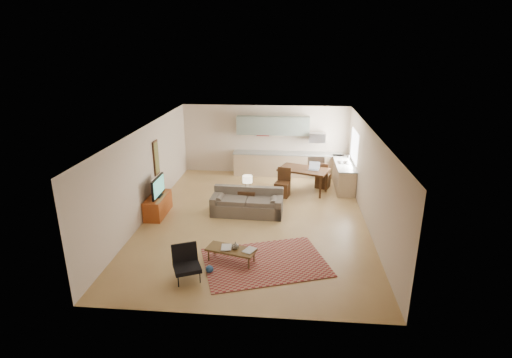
# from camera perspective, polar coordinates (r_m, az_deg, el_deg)

# --- Properties ---
(room) EXTENTS (9.00, 9.00, 9.00)m
(room) POSITION_cam_1_polar(r_m,az_deg,el_deg) (11.51, -0.13, 0.45)
(room) COLOR #A6804A
(room) RESTS_ON ground
(kitchen_counter_back) EXTENTS (4.26, 0.64, 0.92)m
(kitchen_counter_back) POSITION_cam_1_polar(r_m,az_deg,el_deg) (15.72, 4.52, 2.13)
(kitchen_counter_back) COLOR tan
(kitchen_counter_back) RESTS_ON ground
(kitchen_counter_right) EXTENTS (0.64, 2.26, 0.92)m
(kitchen_counter_right) POSITION_cam_1_polar(r_m,az_deg,el_deg) (14.73, 12.38, 0.55)
(kitchen_counter_right) COLOR tan
(kitchen_counter_right) RESTS_ON ground
(kitchen_range) EXTENTS (0.62, 0.62, 0.90)m
(kitchen_range) POSITION_cam_1_polar(r_m,az_deg,el_deg) (15.76, 8.53, 1.98)
(kitchen_range) COLOR #A5A8AD
(kitchen_range) RESTS_ON ground
(kitchen_microwave) EXTENTS (0.62, 0.40, 0.35)m
(kitchen_microwave) POSITION_cam_1_polar(r_m,az_deg,el_deg) (15.49, 8.72, 5.89)
(kitchen_microwave) COLOR #A5A8AD
(kitchen_microwave) RESTS_ON room
(upper_cabinets) EXTENTS (2.80, 0.34, 0.70)m
(upper_cabinets) POSITION_cam_1_polar(r_m,az_deg,el_deg) (15.52, 2.44, 7.62)
(upper_cabinets) COLOR gray
(upper_cabinets) RESTS_ON room
(window_right) EXTENTS (0.02, 1.40, 1.05)m
(window_right) POSITION_cam_1_polar(r_m,az_deg,el_deg) (14.47, 13.86, 4.61)
(window_right) COLOR white
(window_right) RESTS_ON room
(wall_art_left) EXTENTS (0.06, 0.42, 1.10)m
(wall_art_left) POSITION_cam_1_polar(r_m,az_deg,el_deg) (12.97, -14.05, 2.94)
(wall_art_left) COLOR olive
(wall_art_left) RESTS_ON room
(triptych) EXTENTS (1.70, 0.04, 0.50)m
(triptych) POSITION_cam_1_polar(r_m,az_deg,el_deg) (15.72, 0.99, 7.04)
(triptych) COLOR #F8E1BD
(triptych) RESTS_ON room
(rug) EXTENTS (3.33, 2.78, 0.02)m
(rug) POSITION_cam_1_polar(r_m,az_deg,el_deg) (9.78, 1.30, -11.79)
(rug) COLOR maroon
(rug) RESTS_ON floor
(sofa) EXTENTS (2.28, 1.06, 0.78)m
(sofa) POSITION_cam_1_polar(r_m,az_deg,el_deg) (12.17, -1.28, -3.33)
(sofa) COLOR brown
(sofa) RESTS_ON floor
(coffee_table) EXTENTS (1.27, 0.76, 0.36)m
(coffee_table) POSITION_cam_1_polar(r_m,az_deg,el_deg) (9.74, -3.56, -10.82)
(coffee_table) COLOR #503919
(coffee_table) RESTS_ON floor
(book_a) EXTENTS (0.31, 0.37, 0.03)m
(book_a) POSITION_cam_1_polar(r_m,az_deg,el_deg) (9.69, -4.99, -9.72)
(book_a) COLOR maroon
(book_a) RESTS_ON coffee_table
(book_b) EXTENTS (0.50, 0.52, 0.02)m
(book_b) POSITION_cam_1_polar(r_m,az_deg,el_deg) (9.61, -1.53, -9.95)
(book_b) COLOR navy
(book_b) RESTS_ON coffee_table
(vase) EXTENTS (0.18, 0.18, 0.18)m
(vase) POSITION_cam_1_polar(r_m,az_deg,el_deg) (9.61, -2.96, -9.44)
(vase) COLOR black
(vase) RESTS_ON coffee_table
(armchair) EXTENTS (0.87, 0.87, 0.76)m
(armchair) POSITION_cam_1_polar(r_m,az_deg,el_deg) (9.12, -9.86, -11.90)
(armchair) COLOR black
(armchair) RESTS_ON floor
(tv_credenza) EXTENTS (0.50, 1.31, 0.60)m
(tv_credenza) POSITION_cam_1_polar(r_m,az_deg,el_deg) (12.52, -13.84, -3.67)
(tv_credenza) COLOR #8C3813
(tv_credenza) RESTS_ON floor
(tv) EXTENTS (0.10, 1.01, 0.60)m
(tv) POSITION_cam_1_polar(r_m,az_deg,el_deg) (12.29, -13.84, -1.08)
(tv) COLOR black
(tv) RESTS_ON tv_credenza
(console_table) EXTENTS (0.59, 0.44, 0.63)m
(console_table) POSITION_cam_1_polar(r_m,az_deg,el_deg) (12.54, -1.21, -3.00)
(console_table) COLOR #331D0F
(console_table) RESTS_ON floor
(table_lamp) EXTENTS (0.36, 0.36, 0.50)m
(table_lamp) POSITION_cam_1_polar(r_m,az_deg,el_deg) (12.34, -1.23, -0.57)
(table_lamp) COLOR beige
(table_lamp) RESTS_ON console_table
(dining_table) EXTENTS (1.90, 1.48, 0.85)m
(dining_table) POSITION_cam_1_polar(r_m,az_deg,el_deg) (14.06, 6.78, -0.17)
(dining_table) COLOR #331D0F
(dining_table) RESTS_ON floor
(dining_chair_near) EXTENTS (0.57, 0.59, 0.97)m
(dining_chair_near) POSITION_cam_1_polar(r_m,az_deg,el_deg) (13.56, 3.79, -0.53)
(dining_chair_near) COLOR #331D0F
(dining_chair_near) RESTS_ON floor
(dining_chair_far) EXTENTS (0.61, 0.62, 0.97)m
(dining_chair_far) POSITION_cam_1_polar(r_m,az_deg,el_deg) (14.56, 9.58, 0.64)
(dining_chair_far) COLOR #331D0F
(dining_chair_far) RESTS_ON floor
(laptop) EXTENTS (0.41, 0.34, 0.27)m
(laptop) POSITION_cam_1_polar(r_m,az_deg,el_deg) (13.80, 8.26, 1.82)
(laptop) COLOR #A5A8AD
(laptop) RESTS_ON dining_table
(soap_bottle) EXTENTS (0.11, 0.11, 0.19)m
(soap_bottle) POSITION_cam_1_polar(r_m,az_deg,el_deg) (14.50, 12.17, 2.58)
(soap_bottle) COLOR #F8E1BD
(soap_bottle) RESTS_ON kitchen_counter_right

